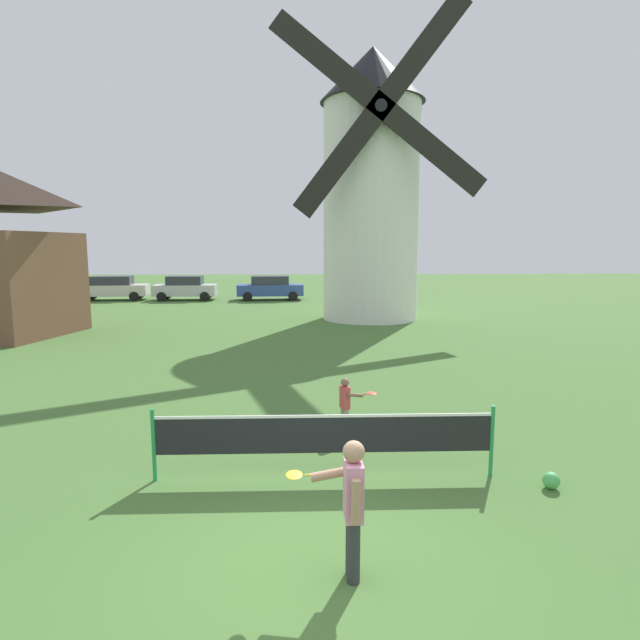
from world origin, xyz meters
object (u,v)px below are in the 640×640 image
at_px(player_near, 351,502).
at_px(windmill, 371,183).
at_px(player_far, 346,402).
at_px(parked_car_cream, 113,288).
at_px(parked_car_blue, 270,287).
at_px(stray_ball, 551,481).
at_px(parked_car_silver, 185,288).
at_px(tennis_net, 325,435).

bearing_deg(player_near, windmill, 82.11).
relative_size(player_far, parked_car_cream, 0.23).
distance_m(player_near, parked_car_blue, 29.10).
height_order(stray_ball, parked_car_silver, parked_car_silver).
relative_size(stray_ball, parked_car_cream, 0.05).
distance_m(player_far, parked_car_blue, 24.82).
bearing_deg(player_far, stray_ball, -40.84).
height_order(windmill, player_near, windmill).
bearing_deg(tennis_net, player_near, -85.88).
bearing_deg(windmill, parked_car_cream, 149.00).
relative_size(player_near, parked_car_silver, 0.38).
distance_m(player_far, parked_car_silver, 26.12).
relative_size(player_far, parked_car_silver, 0.26).
distance_m(parked_car_cream, parked_car_silver, 4.69).
xyz_separation_m(tennis_net, stray_ball, (3.26, -0.46, -0.56)).
bearing_deg(parked_car_silver, tennis_net, -73.46).
bearing_deg(parked_car_cream, stray_ball, -59.76).
bearing_deg(player_near, parked_car_cream, 113.67).
distance_m(parked_car_cream, parked_car_blue, 10.19).
distance_m(tennis_net, parked_car_silver, 27.81).
bearing_deg(player_far, windmill, 81.08).
bearing_deg(player_near, parked_car_blue, 95.11).
height_order(parked_car_silver, parked_car_blue, same).
xyz_separation_m(player_near, parked_car_silver, (-8.09, 29.07, -0.05)).
bearing_deg(parked_car_blue, player_far, -83.27).
bearing_deg(player_near, stray_ball, 32.30).
height_order(player_near, player_far, player_near).
xyz_separation_m(windmill, player_far, (-2.43, -15.49, -5.79)).
relative_size(windmill, stray_ball, 55.96).
relative_size(tennis_net, parked_car_cream, 1.13).
xyz_separation_m(parked_car_cream, parked_car_blue, (10.19, -0.18, -0.00)).
bearing_deg(parked_car_cream, tennis_net, -64.77).
distance_m(stray_ball, parked_car_blue, 27.63).
relative_size(tennis_net, stray_ball, 20.95).
relative_size(parked_car_silver, parked_car_blue, 0.92).
distance_m(windmill, parked_car_cream, 18.96).
relative_size(player_far, parked_car_blue, 0.24).
height_order(tennis_net, parked_car_cream, parked_car_cream).
height_order(player_near, parked_car_blue, parked_car_blue).
height_order(tennis_net, parked_car_blue, parked_car_blue).
distance_m(stray_ball, parked_car_silver, 29.34).
xyz_separation_m(player_near, stray_ball, (3.08, 1.95, -0.73)).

